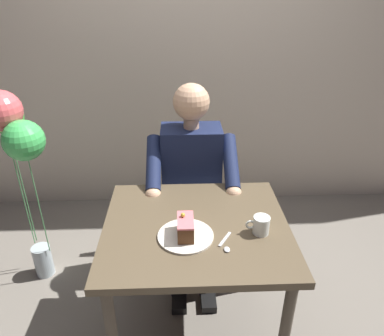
{
  "coord_description": "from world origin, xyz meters",
  "views": [
    {
      "loc": [
        0.07,
        1.36,
        1.76
      ],
      "look_at": [
        0.02,
        -0.1,
        1.0
      ],
      "focal_mm": 33.36,
      "sensor_mm": 36.0,
      "label": 1
    }
  ],
  "objects_px": {
    "dining_table": "(196,242)",
    "seated_person": "(192,186)",
    "coffee_cup": "(261,225)",
    "balloon_display": "(14,138)",
    "chair": "(191,195)",
    "dessert_spoon": "(226,245)",
    "cake_slice": "(185,227)"
  },
  "relations": [
    {
      "from": "dining_table",
      "to": "seated_person",
      "type": "distance_m",
      "value": 0.52
    },
    {
      "from": "seated_person",
      "to": "dining_table",
      "type": "bearing_deg",
      "value": 90.0
    },
    {
      "from": "coffee_cup",
      "to": "balloon_display",
      "type": "xyz_separation_m",
      "value": [
        1.29,
        -0.6,
        0.19
      ]
    },
    {
      "from": "chair",
      "to": "coffee_cup",
      "type": "bearing_deg",
      "value": 110.77
    },
    {
      "from": "chair",
      "to": "cake_slice",
      "type": "xyz_separation_m",
      "value": [
        0.05,
        0.77,
        0.32
      ]
    },
    {
      "from": "dining_table",
      "to": "seated_person",
      "type": "height_order",
      "value": "seated_person"
    },
    {
      "from": "seated_person",
      "to": "cake_slice",
      "type": "relative_size",
      "value": 9.22
    },
    {
      "from": "seated_person",
      "to": "dessert_spoon",
      "type": "relative_size",
      "value": 9.22
    },
    {
      "from": "seated_person",
      "to": "coffee_cup",
      "type": "xyz_separation_m",
      "value": [
        -0.29,
        0.59,
        0.14
      ]
    },
    {
      "from": "chair",
      "to": "seated_person",
      "type": "distance_m",
      "value": 0.24
    },
    {
      "from": "dining_table",
      "to": "balloon_display",
      "type": "xyz_separation_m",
      "value": [
        1.0,
        -0.53,
        0.34
      ]
    },
    {
      "from": "seated_person",
      "to": "balloon_display",
      "type": "bearing_deg",
      "value": -0.63
    },
    {
      "from": "cake_slice",
      "to": "balloon_display",
      "type": "height_order",
      "value": "balloon_display"
    },
    {
      "from": "cake_slice",
      "to": "balloon_display",
      "type": "bearing_deg",
      "value": -33.02
    },
    {
      "from": "dining_table",
      "to": "seated_person",
      "type": "xyz_separation_m",
      "value": [
        -0.0,
        -0.52,
        0.01
      ]
    },
    {
      "from": "seated_person",
      "to": "dessert_spoon",
      "type": "bearing_deg",
      "value": 100.25
    },
    {
      "from": "chair",
      "to": "balloon_display",
      "type": "height_order",
      "value": "balloon_display"
    },
    {
      "from": "coffee_cup",
      "to": "seated_person",
      "type": "bearing_deg",
      "value": -64.0
    },
    {
      "from": "seated_person",
      "to": "cake_slice",
      "type": "bearing_deg",
      "value": 85.1
    },
    {
      "from": "chair",
      "to": "dessert_spoon",
      "type": "bearing_deg",
      "value": 98.22
    },
    {
      "from": "chair",
      "to": "dessert_spoon",
      "type": "height_order",
      "value": "chair"
    },
    {
      "from": "seated_person",
      "to": "balloon_display",
      "type": "relative_size",
      "value": 1.01
    },
    {
      "from": "balloon_display",
      "to": "dessert_spoon",
      "type": "bearing_deg",
      "value": 148.67
    },
    {
      "from": "coffee_cup",
      "to": "chair",
      "type": "bearing_deg",
      "value": -69.23
    },
    {
      "from": "dessert_spoon",
      "to": "coffee_cup",
      "type": "bearing_deg",
      "value": -153.78
    },
    {
      "from": "dessert_spoon",
      "to": "dining_table",
      "type": "bearing_deg",
      "value": -51.59
    },
    {
      "from": "chair",
      "to": "dining_table",
      "type": "bearing_deg",
      "value": 90.0
    },
    {
      "from": "cake_slice",
      "to": "dessert_spoon",
      "type": "distance_m",
      "value": 0.19
    },
    {
      "from": "chair",
      "to": "dessert_spoon",
      "type": "xyz_separation_m",
      "value": [
        -0.12,
        0.84,
        0.27
      ]
    },
    {
      "from": "coffee_cup",
      "to": "dessert_spoon",
      "type": "relative_size",
      "value": 0.8
    },
    {
      "from": "cake_slice",
      "to": "dessert_spoon",
      "type": "relative_size",
      "value": 1.0
    },
    {
      "from": "chair",
      "to": "cake_slice",
      "type": "height_order",
      "value": "chair"
    }
  ]
}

